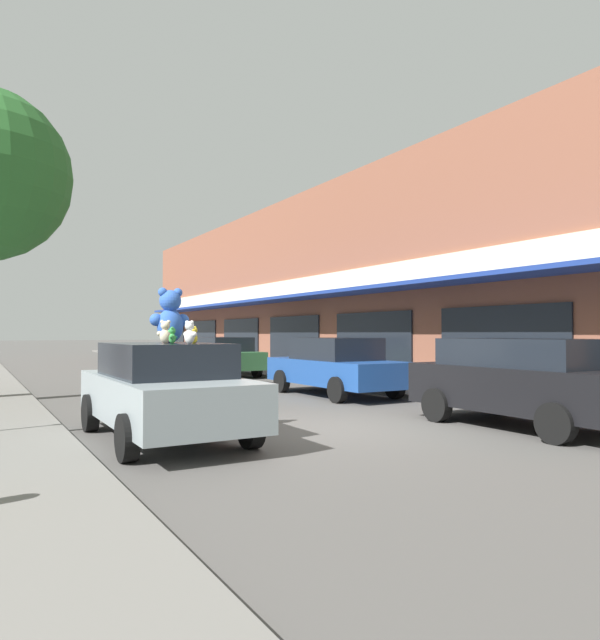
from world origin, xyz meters
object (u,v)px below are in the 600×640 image
at_px(teddy_bear_giant, 170,316).
at_px(teddy_bear_green, 172,336).
at_px(parked_car_far_left, 523,379).
at_px(parked_car_far_right, 220,355).
at_px(plush_art_car, 164,389).
at_px(teddy_bear_yellow, 194,335).
at_px(teddy_bear_white, 190,333).
at_px(teddy_bear_teal, 173,336).
at_px(teddy_bear_cream, 165,332).
at_px(parked_car_far_center, 335,366).

relative_size(teddy_bear_giant, teddy_bear_green, 3.53).
bearing_deg(parked_car_far_left, parked_car_far_right, 90.00).
relative_size(plush_art_car, teddy_bear_yellow, 16.16).
distance_m(teddy_bear_giant, teddy_bear_white, 1.11).
distance_m(plush_art_car, parked_car_far_left, 6.17).
relative_size(teddy_bear_teal, parked_car_far_left, 0.05).
xyz_separation_m(teddy_bear_teal, teddy_bear_green, (-0.16, -0.47, 0.01)).
xyz_separation_m(plush_art_car, teddy_bear_yellow, (0.28, -0.56, 0.84)).
bearing_deg(teddy_bear_cream, plush_art_car, -78.74).
bearing_deg(parked_car_far_right, teddy_bear_teal, -115.29).
relative_size(parked_car_far_left, parked_car_far_center, 0.90).
height_order(teddy_bear_white, parked_car_far_left, teddy_bear_white).
bearing_deg(plush_art_car, parked_car_far_center, 33.93).
bearing_deg(plush_art_car, teddy_bear_cream, -101.53).
relative_size(teddy_bear_yellow, parked_car_far_right, 0.06).
bearing_deg(teddy_bear_cream, parked_car_far_left, -175.66).
bearing_deg(parked_car_far_left, teddy_bear_green, 164.71).
height_order(teddy_bear_giant, teddy_bear_yellow, teddy_bear_giant).
height_order(plush_art_car, parked_car_far_right, plush_art_car).
xyz_separation_m(plush_art_car, parked_car_far_left, (5.80, -2.09, 0.05)).
distance_m(plush_art_car, teddy_bear_white, 1.23).
bearing_deg(parked_car_far_center, teddy_bear_green, -143.20).
xyz_separation_m(plush_art_car, parked_car_far_center, (5.80, 3.87, -0.00)).
bearing_deg(teddy_bear_cream, parked_car_far_right, -92.69).
height_order(teddy_bear_giant, parked_car_far_left, teddy_bear_giant).
xyz_separation_m(teddy_bear_yellow, parked_car_far_left, (5.52, -1.53, -0.79)).
bearing_deg(parked_car_far_center, plush_art_car, -146.28).
xyz_separation_m(teddy_bear_cream, teddy_bear_green, (-0.01, -0.37, -0.05)).
distance_m(teddy_bear_giant, parked_car_far_right, 13.11).
distance_m(teddy_bear_white, parked_car_far_left, 5.88).
relative_size(teddy_bear_white, teddy_bear_green, 1.35).
relative_size(teddy_bear_yellow, teddy_bear_cream, 0.73).
xyz_separation_m(teddy_bear_giant, parked_car_far_center, (5.65, 3.66, -1.14)).
distance_m(teddy_bear_cream, parked_car_far_right, 13.47).
bearing_deg(parked_car_far_left, parked_car_far_center, 90.00).
bearing_deg(teddy_bear_teal, teddy_bear_white, 139.96).
relative_size(plush_art_car, parked_car_far_center, 0.95).
height_order(teddy_bear_giant, parked_car_far_right, teddy_bear_giant).
relative_size(teddy_bear_cream, parked_car_far_left, 0.09).
distance_m(teddy_bear_teal, teddy_bear_cream, 0.19).
height_order(teddy_bear_giant, teddy_bear_teal, teddy_bear_giant).
relative_size(teddy_bear_teal, teddy_bear_yellow, 0.84).
xyz_separation_m(teddy_bear_cream, parked_car_far_right, (5.83, 12.11, -0.87)).
distance_m(teddy_bear_white, teddy_bear_cream, 0.75).
xyz_separation_m(plush_art_car, teddy_bear_cream, (-0.03, -0.12, 0.89)).
height_order(plush_art_car, teddy_bear_white, teddy_bear_white).
height_order(plush_art_car, parked_car_far_left, parked_car_far_left).
distance_m(teddy_bear_yellow, parked_car_far_center, 7.13).
height_order(teddy_bear_giant, teddy_bear_green, teddy_bear_giant).
bearing_deg(teddy_bear_giant, teddy_bear_teal, 83.14).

